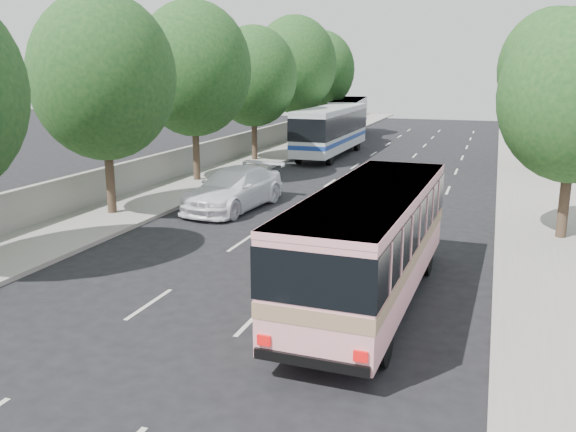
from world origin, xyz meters
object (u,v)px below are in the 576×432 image
at_px(tour_coach_front, 331,127).
at_px(tour_coach_rear, 349,114).
at_px(pink_taxi, 312,236).
at_px(white_pickup, 234,189).
at_px(pink_bus, 371,234).

relative_size(tour_coach_front, tour_coach_rear, 1.01).
xyz_separation_m(pink_taxi, tour_coach_front, (-5.50, 22.90, 1.25)).
bearing_deg(white_pickup, pink_bus, -42.90).
bearing_deg(pink_taxi, tour_coach_rear, 93.86).
distance_m(pink_bus, white_pickup, 11.91).
relative_size(pink_bus, tour_coach_rear, 0.86).
distance_m(pink_taxi, tour_coach_front, 23.59).
xyz_separation_m(pink_bus, tour_coach_rear, (-9.77, 38.94, 0.09)).
height_order(pink_taxi, tour_coach_front, tour_coach_front).
relative_size(pink_bus, tour_coach_front, 0.85).
bearing_deg(tour_coach_rear, tour_coach_front, -89.24).
height_order(pink_taxi, white_pickup, white_pickup).
bearing_deg(white_pickup, tour_coach_front, 97.05).
relative_size(pink_taxi, tour_coach_front, 0.40).
bearing_deg(tour_coach_front, tour_coach_rear, 98.50).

